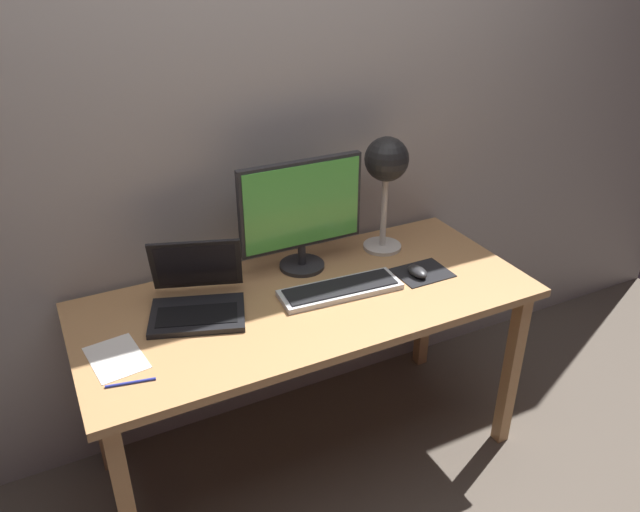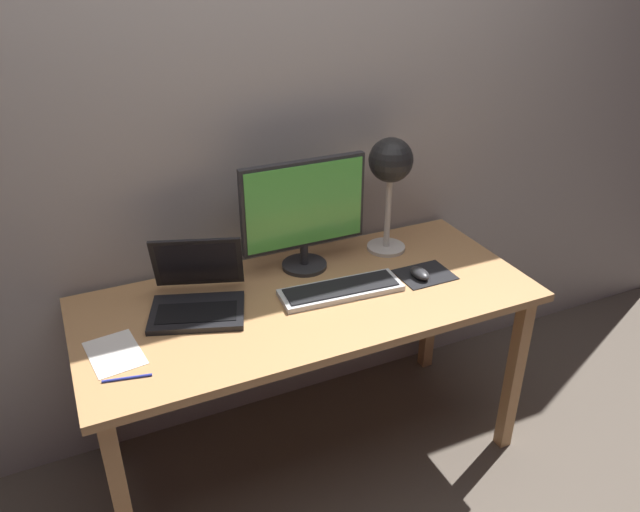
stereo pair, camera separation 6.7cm
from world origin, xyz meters
The scene contains 11 objects.
ground_plane centered at (0.00, 0.00, 0.00)m, with size 4.80×4.80×0.00m, color brown.
back_wall centered at (0.00, 0.40, 1.30)m, with size 4.80×0.06×2.60m, color #A8A099.
desk centered at (0.00, 0.00, 0.66)m, with size 1.60×0.70×0.74m.
monitor centered at (0.07, 0.20, 0.98)m, with size 0.48×0.17×0.43m.
keyboard_main centered at (0.11, -0.03, 0.75)m, with size 0.45×0.17×0.03m.
laptop centered at (-0.36, 0.11, 0.80)m, with size 0.39×0.38×0.23m.
desk_lamp centered at (0.43, 0.20, 1.09)m, with size 0.17×0.17×0.46m.
mousepad centered at (0.46, -0.04, 0.74)m, with size 0.20×0.16×0.00m, color black.
mouse centered at (0.43, -0.05, 0.76)m, with size 0.06×0.10×0.03m, color #28282B.
paper_sheet_by_keyboard centered at (-0.67, -0.06, 0.74)m, with size 0.15×0.21×0.00m, color white.
pen centered at (-0.66, -0.20, 0.74)m, with size 0.01×0.01×0.14m, color #2633A5.
Camera 2 is at (-0.73, -1.70, 1.89)m, focal length 34.74 mm.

